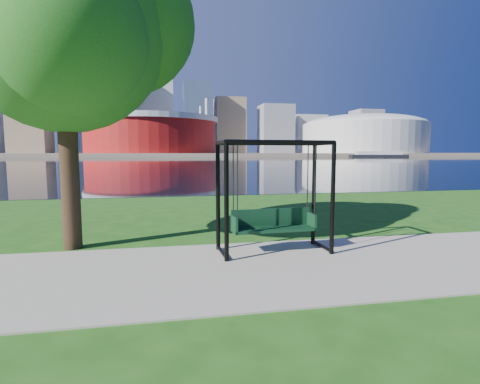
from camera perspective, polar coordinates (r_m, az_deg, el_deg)
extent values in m
plane|color=#1E5114|center=(7.94, 2.08, -10.51)|extent=(900.00, 900.00, 0.00)
cube|color=#9E937F|center=(7.47, 2.98, -11.46)|extent=(120.00, 4.00, 0.03)
cube|color=black|center=(109.44, -10.41, 4.73)|extent=(900.00, 180.00, 0.02)
cube|color=#937F60|center=(313.41, -11.03, 5.66)|extent=(900.00, 228.00, 2.00)
cylinder|color=maroon|center=(242.78, -13.38, 8.38)|extent=(80.00, 80.00, 22.00)
cylinder|color=silver|center=(243.39, -13.43, 10.61)|extent=(83.00, 83.00, 3.00)
cylinder|color=silver|center=(263.04, -5.98, 9.40)|extent=(2.00, 2.00, 32.00)
cylinder|color=silver|center=(265.09, -20.47, 9.03)|extent=(2.00, 2.00, 32.00)
cylinder|color=silver|center=(227.71, -22.00, 9.53)|extent=(2.00, 2.00, 32.00)
cylinder|color=silver|center=(225.31, -5.06, 9.98)|extent=(2.00, 2.00, 32.00)
cylinder|color=beige|center=(278.50, 18.29, 7.71)|extent=(84.00, 84.00, 20.00)
ellipsoid|color=beige|center=(278.96, 18.35, 9.55)|extent=(84.00, 84.00, 15.12)
cube|color=#998466|center=(325.67, -29.56, 12.95)|extent=(26.00, 26.00, 88.00)
cube|color=slate|center=(342.61, -23.35, 13.45)|extent=(30.00, 24.00, 95.00)
cube|color=gray|center=(316.76, -18.59, 12.17)|extent=(24.00, 24.00, 72.00)
cube|color=silver|center=(344.80, -12.90, 12.47)|extent=(32.00, 28.00, 80.00)
cube|color=slate|center=(319.83, -6.58, 11.12)|extent=(22.00, 22.00, 58.00)
cube|color=#998466|center=(338.05, -1.63, 10.03)|extent=(26.00, 26.00, 48.00)
cube|color=gray|center=(337.25, 5.47, 9.50)|extent=(28.00, 24.00, 42.00)
cube|color=silver|center=(373.78, 10.29, 8.63)|extent=(30.00, 26.00, 36.00)
cube|color=gray|center=(377.45, 18.60, 8.69)|extent=(24.00, 24.00, 40.00)
cube|color=#998466|center=(410.99, 22.41, 7.75)|extent=(26.00, 26.00, 32.00)
sphere|color=#998466|center=(335.37, -30.01, 21.01)|extent=(10.00, 10.00, 10.00)
cylinder|color=black|center=(7.60, -2.07, -1.70)|extent=(0.10, 0.10, 2.47)
cylinder|color=black|center=(8.40, 13.95, -1.14)|extent=(0.10, 0.10, 2.47)
cylinder|color=black|center=(8.55, -3.38, -0.85)|extent=(0.10, 0.10, 2.47)
cylinder|color=black|center=(9.26, 11.18, -0.43)|extent=(0.10, 0.10, 2.47)
cylinder|color=black|center=(7.86, 6.45, 7.56)|extent=(2.37, 0.19, 0.10)
cylinder|color=black|center=(8.78, 4.26, 7.41)|extent=(2.37, 0.19, 0.10)
cylinder|color=black|center=(8.01, -2.81, 7.56)|extent=(0.14, 0.97, 0.10)
cylinder|color=black|center=(8.30, -2.72, -9.16)|extent=(0.12, 0.97, 0.08)
cylinder|color=black|center=(8.77, 12.68, 7.29)|extent=(0.14, 0.97, 0.10)
cylinder|color=black|center=(9.03, 12.33, -8.04)|extent=(0.12, 0.97, 0.08)
cube|color=black|center=(8.49, 5.17, -5.70)|extent=(1.90, 0.56, 0.06)
cube|color=black|center=(8.64, 4.73, -3.89)|extent=(1.88, 0.13, 0.41)
cube|color=black|center=(8.22, -0.86, -4.99)|extent=(0.07, 0.49, 0.37)
cube|color=black|center=(8.79, 10.81, -4.37)|extent=(0.07, 0.49, 0.37)
cylinder|color=#333338|center=(7.90, -0.40, 1.54)|extent=(0.03, 0.03, 1.56)
cylinder|color=#333338|center=(8.48, 11.36, 1.73)|extent=(0.03, 0.03, 1.56)
cylinder|color=#333338|center=(8.29, -1.03, 1.74)|extent=(0.03, 0.03, 1.56)
cylinder|color=#333338|center=(8.84, 10.27, 1.92)|extent=(0.03, 0.03, 1.56)
cylinder|color=black|center=(9.55, -24.62, 4.69)|extent=(0.43, 0.43, 4.26)
sphere|color=#235A1A|center=(9.95, -25.40, 21.64)|extent=(4.64, 4.64, 4.64)
sphere|color=#235A1A|center=(10.41, -17.33, 23.41)|extent=(3.48, 3.48, 3.48)
sphere|color=#235A1A|center=(8.73, -24.42, 20.69)|extent=(3.10, 3.10, 3.10)
sphere|color=#235A1A|center=(11.39, -27.14, 23.52)|extent=(3.29, 3.29, 3.29)
cube|color=black|center=(219.54, 20.32, 5.20)|extent=(31.21, 14.41, 1.21)
cube|color=silver|center=(219.54, 20.34, 5.60)|extent=(24.99, 11.63, 1.81)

